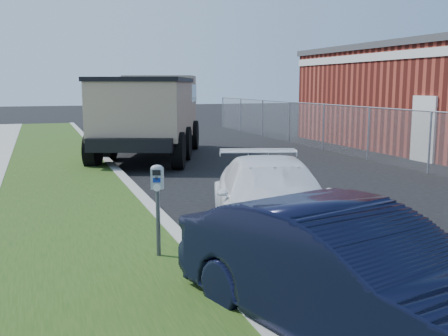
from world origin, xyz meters
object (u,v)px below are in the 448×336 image
object	(u,v)px
parking_meter	(157,190)
navy_sedan	(348,275)
dump_truck	(151,111)
white_wagon	(270,200)

from	to	relation	value
parking_meter	navy_sedan	size ratio (longest dim) A/B	0.32
navy_sedan	dump_truck	size ratio (longest dim) A/B	0.53
navy_sedan	dump_truck	distance (m)	14.46
navy_sedan	dump_truck	world-z (taller)	dump_truck
white_wagon	dump_truck	distance (m)	10.96
white_wagon	navy_sedan	xyz separation A→B (m)	(-0.75, -3.48, 0.03)
parking_meter	white_wagon	bearing A→B (deg)	36.94
white_wagon	navy_sedan	bearing A→B (deg)	-85.26
parking_meter	dump_truck	distance (m)	11.77
white_wagon	dump_truck	world-z (taller)	dump_truck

